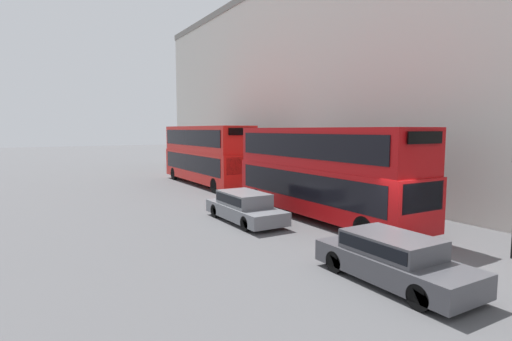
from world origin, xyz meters
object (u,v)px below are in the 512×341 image
at_px(car_hatchback, 244,206).
at_px(pedestrian, 303,188).
at_px(bus_second_in_queue, 206,153).
at_px(bus_leading, 322,169).
at_px(car_dark_sedan, 393,257).

xyz_separation_m(car_hatchback, pedestrian, (5.81, 3.34, -0.00)).
bearing_deg(bus_second_in_queue, bus_leading, -90.00).
relative_size(bus_leading, car_dark_sedan, 2.43).
height_order(car_dark_sedan, pedestrian, pedestrian).
bearing_deg(car_dark_sedan, bus_leading, 64.50).
bearing_deg(car_dark_sedan, car_hatchback, 90.00).
height_order(bus_leading, bus_second_in_queue, bus_second_in_queue).
bearing_deg(bus_second_in_queue, car_hatchback, -105.45).
distance_m(car_hatchback, pedestrian, 6.70).
height_order(car_hatchback, pedestrian, pedestrian).
bearing_deg(bus_leading, car_hatchback, 158.74).
distance_m(car_dark_sedan, pedestrian, 13.14).
height_order(bus_leading, car_dark_sedan, bus_leading).
distance_m(bus_second_in_queue, car_dark_sedan, 21.10).
relative_size(bus_second_in_queue, car_hatchback, 2.42).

